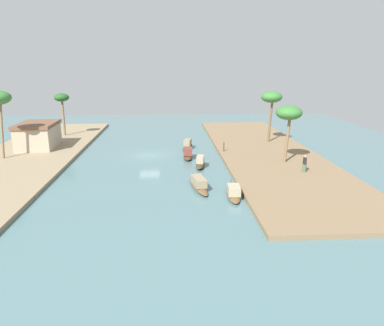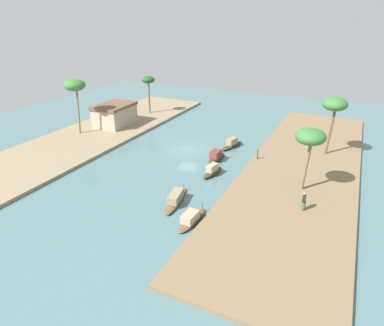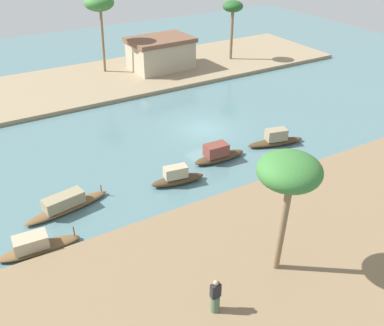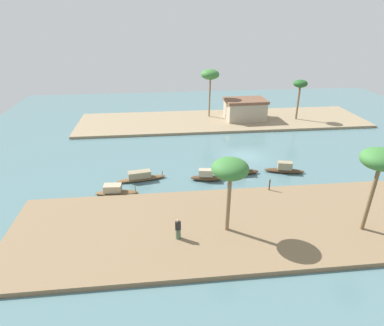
{
  "view_description": "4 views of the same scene",
  "coord_description": "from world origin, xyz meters",
  "px_view_note": "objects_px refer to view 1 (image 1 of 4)",
  "views": [
    {
      "loc": [
        -43.23,
        -2.61,
        10.79
      ],
      "look_at": [
        -7.66,
        -4.86,
        0.99
      ],
      "focal_mm": 33.33,
      "sensor_mm": 36.0,
      "label": 1
    },
    {
      "loc": [
        -36.5,
        -18.32,
        16.04
      ],
      "look_at": [
        -5.28,
        -3.17,
        0.71
      ],
      "focal_mm": 31.17,
      "sensor_mm": 36.0,
      "label": 2
    },
    {
      "loc": [
        -17.29,
        -27.16,
        15.53
      ],
      "look_at": [
        -4.02,
        -4.84,
        0.49
      ],
      "focal_mm": 41.68,
      "sensor_mm": 36.0,
      "label": 3
    },
    {
      "loc": [
        -10.88,
        -37.52,
        16.46
      ],
      "look_at": [
        -7.1,
        -3.84,
        1.17
      ],
      "focal_mm": 31.47,
      "sensor_mm": 36.0,
      "label": 4
    }
  ],
  "objects_px": {
    "mooring_post": "(224,147)",
    "riverside_building": "(38,135)",
    "palm_tree_left_far": "(272,98)",
    "sampan_midstream": "(199,184)",
    "sampan_open_hull": "(200,163)",
    "palm_tree_left_near": "(289,114)",
    "sampan_downstream_large": "(188,154)",
    "sampan_with_tall_canopy": "(188,145)",
    "sampan_with_red_awning": "(233,193)",
    "person_on_near_bank": "(305,165)",
    "palm_tree_right_short": "(62,99)"
  },
  "relations": [
    {
      "from": "mooring_post",
      "to": "riverside_building",
      "type": "distance_m",
      "value": 24.17
    },
    {
      "from": "palm_tree_left_far",
      "to": "riverside_building",
      "type": "bearing_deg",
      "value": 93.2
    },
    {
      "from": "riverside_building",
      "to": "sampan_midstream",
      "type": "bearing_deg",
      "value": -131.73
    },
    {
      "from": "sampan_midstream",
      "to": "sampan_open_hull",
      "type": "bearing_deg",
      "value": -16.18
    },
    {
      "from": "sampan_midstream",
      "to": "palm_tree_left_near",
      "type": "relative_size",
      "value": 0.85
    },
    {
      "from": "sampan_downstream_large",
      "to": "sampan_with_tall_canopy",
      "type": "distance_m",
      "value": 5.01
    },
    {
      "from": "sampan_midstream",
      "to": "palm_tree_left_far",
      "type": "height_order",
      "value": "palm_tree_left_far"
    },
    {
      "from": "sampan_with_red_awning",
      "to": "person_on_near_bank",
      "type": "bearing_deg",
      "value": -51.95
    },
    {
      "from": "sampan_with_red_awning",
      "to": "sampan_midstream",
      "type": "relative_size",
      "value": 0.8
    },
    {
      "from": "palm_tree_left_far",
      "to": "sampan_midstream",
      "type": "bearing_deg",
      "value": 147.65
    },
    {
      "from": "sampan_with_tall_canopy",
      "to": "palm_tree_left_near",
      "type": "distance_m",
      "value": 14.66
    },
    {
      "from": "palm_tree_right_short",
      "to": "riverside_building",
      "type": "xyz_separation_m",
      "value": [
        -8.4,
        1.0,
        -3.83
      ]
    },
    {
      "from": "person_on_near_bank",
      "to": "palm_tree_left_near",
      "type": "xyz_separation_m",
      "value": [
        3.99,
        0.61,
        4.63
      ]
    },
    {
      "from": "sampan_with_tall_canopy",
      "to": "mooring_post",
      "type": "distance_m",
      "value": 5.46
    },
    {
      "from": "sampan_with_tall_canopy",
      "to": "person_on_near_bank",
      "type": "xyz_separation_m",
      "value": [
        -12.73,
        -11.14,
        0.65
      ]
    },
    {
      "from": "sampan_with_red_awning",
      "to": "sampan_with_tall_canopy",
      "type": "relative_size",
      "value": 0.94
    },
    {
      "from": "sampan_with_red_awning",
      "to": "sampan_with_tall_canopy",
      "type": "bearing_deg",
      "value": 12.73
    },
    {
      "from": "mooring_post",
      "to": "person_on_near_bank",
      "type": "bearing_deg",
      "value": -144.6
    },
    {
      "from": "sampan_with_tall_canopy",
      "to": "riverside_building",
      "type": "bearing_deg",
      "value": 102.63
    },
    {
      "from": "sampan_open_hull",
      "to": "palm_tree_left_near",
      "type": "distance_m",
      "value": 10.93
    },
    {
      "from": "palm_tree_right_short",
      "to": "riverside_building",
      "type": "relative_size",
      "value": 0.96
    },
    {
      "from": "sampan_with_tall_canopy",
      "to": "palm_tree_left_near",
      "type": "height_order",
      "value": "palm_tree_left_near"
    },
    {
      "from": "sampan_open_hull",
      "to": "riverside_building",
      "type": "height_order",
      "value": "riverside_building"
    },
    {
      "from": "palm_tree_left_near",
      "to": "sampan_with_tall_canopy",
      "type": "bearing_deg",
      "value": 50.31
    },
    {
      "from": "sampan_open_hull",
      "to": "sampan_with_tall_canopy",
      "type": "height_order",
      "value": "same"
    },
    {
      "from": "sampan_with_red_awning",
      "to": "sampan_downstream_large",
      "type": "relative_size",
      "value": 1.08
    },
    {
      "from": "sampan_downstream_large",
      "to": "palm_tree_right_short",
      "type": "xyz_separation_m",
      "value": [
        13.85,
        18.26,
        5.36
      ]
    },
    {
      "from": "mooring_post",
      "to": "riverside_building",
      "type": "relative_size",
      "value": 0.17
    },
    {
      "from": "sampan_with_tall_canopy",
      "to": "palm_tree_right_short",
      "type": "height_order",
      "value": "palm_tree_right_short"
    },
    {
      "from": "sampan_downstream_large",
      "to": "riverside_building",
      "type": "height_order",
      "value": "riverside_building"
    },
    {
      "from": "person_on_near_bank",
      "to": "mooring_post",
      "type": "relative_size",
      "value": 1.52
    },
    {
      "from": "sampan_with_tall_canopy",
      "to": "palm_tree_left_near",
      "type": "relative_size",
      "value": 0.72
    },
    {
      "from": "mooring_post",
      "to": "sampan_with_red_awning",
      "type": "bearing_deg",
      "value": 174.56
    },
    {
      "from": "person_on_near_bank",
      "to": "riverside_building",
      "type": "relative_size",
      "value": 0.26
    },
    {
      "from": "palm_tree_right_short",
      "to": "riverside_building",
      "type": "height_order",
      "value": "palm_tree_right_short"
    },
    {
      "from": "mooring_post",
      "to": "sampan_open_hull",
      "type": "bearing_deg",
      "value": 148.92
    },
    {
      "from": "sampan_with_red_awning",
      "to": "palm_tree_left_near",
      "type": "relative_size",
      "value": 0.68
    },
    {
      "from": "sampan_downstream_large",
      "to": "palm_tree_right_short",
      "type": "height_order",
      "value": "palm_tree_right_short"
    },
    {
      "from": "mooring_post",
      "to": "sampan_midstream",
      "type": "bearing_deg",
      "value": 161.72
    },
    {
      "from": "person_on_near_bank",
      "to": "palm_tree_left_near",
      "type": "distance_m",
      "value": 6.14
    },
    {
      "from": "person_on_near_bank",
      "to": "palm_tree_left_far",
      "type": "xyz_separation_m",
      "value": [
        14.92,
        -0.53,
        5.36
      ]
    },
    {
      "from": "sampan_downstream_large",
      "to": "person_on_near_bank",
      "type": "bearing_deg",
      "value": -121.71
    },
    {
      "from": "sampan_with_tall_canopy",
      "to": "palm_tree_right_short",
      "type": "xyz_separation_m",
      "value": [
        8.85,
        18.48,
        5.41
      ]
    },
    {
      "from": "palm_tree_left_near",
      "to": "palm_tree_left_far",
      "type": "xyz_separation_m",
      "value": [
        10.93,
        -1.15,
        0.74
      ]
    },
    {
      "from": "sampan_midstream",
      "to": "person_on_near_bank",
      "type": "xyz_separation_m",
      "value": [
        3.22,
        -10.96,
        0.67
      ]
    },
    {
      "from": "palm_tree_left_near",
      "to": "sampan_with_red_awning",
      "type": "bearing_deg",
      "value": 141.74
    },
    {
      "from": "sampan_downstream_large",
      "to": "person_on_near_bank",
      "type": "xyz_separation_m",
      "value": [
        -7.72,
        -11.35,
        0.6
      ]
    },
    {
      "from": "sampan_midstream",
      "to": "sampan_downstream_large",
      "type": "xyz_separation_m",
      "value": [
        10.94,
        0.4,
        0.07
      ]
    },
    {
      "from": "sampan_midstream",
      "to": "sampan_open_hull",
      "type": "relative_size",
      "value": 1.47
    },
    {
      "from": "sampan_with_tall_canopy",
      "to": "palm_tree_left_far",
      "type": "height_order",
      "value": "palm_tree_left_far"
    }
  ]
}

